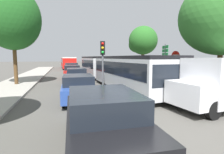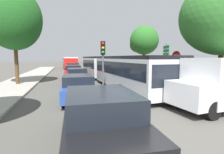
% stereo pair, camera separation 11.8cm
% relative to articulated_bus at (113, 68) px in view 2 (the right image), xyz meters
% --- Properties ---
extents(ground_plane, '(200.00, 200.00, 0.00)m').
position_rel_articulated_bus_xyz_m(ground_plane, '(-1.70, -10.73, -1.40)').
color(ground_plane, '#4F4C47').
extents(kerb_strip_left, '(3.20, 43.56, 0.14)m').
position_rel_articulated_bus_xyz_m(kerb_strip_left, '(-8.13, 6.05, -1.33)').
color(kerb_strip_left, '#9E998E').
rests_on(kerb_strip_left, ground).
extents(articulated_bus, '(3.74, 16.52, 2.43)m').
position_rel_articulated_bus_xyz_m(articulated_bus, '(0.00, 0.00, 0.00)').
color(articulated_bus, silver).
rests_on(articulated_bus, ground).
extents(city_bus_rear, '(2.87, 11.13, 2.38)m').
position_rel_articulated_bus_xyz_m(city_bus_rear, '(-3.33, 22.83, -0.03)').
color(city_bus_rear, red).
rests_on(city_bus_rear, ground).
extents(queued_car_black, '(1.94, 4.32, 1.48)m').
position_rel_articulated_bus_xyz_m(queued_car_black, '(-3.25, -10.82, -0.65)').
color(queued_car_black, black).
rests_on(queued_car_black, ground).
extents(queued_car_blue, '(1.82, 4.04, 1.39)m').
position_rel_articulated_bus_xyz_m(queued_car_blue, '(-3.47, -5.56, -0.70)').
color(queued_car_blue, '#284799').
rests_on(queued_car_blue, ground).
extents(queued_car_navy, '(1.83, 4.06, 1.39)m').
position_rel_articulated_bus_xyz_m(queued_car_navy, '(-3.13, 0.32, -0.70)').
color(queued_car_navy, navy).
rests_on(queued_car_navy, ground).
extents(queued_car_red, '(1.91, 4.25, 1.46)m').
position_rel_articulated_bus_xyz_m(queued_car_red, '(-3.29, 5.17, -0.67)').
color(queued_car_red, '#B21E19').
rests_on(queued_car_red, ground).
extents(queued_car_silver, '(2.01, 4.45, 1.53)m').
position_rel_articulated_bus_xyz_m(queued_car_silver, '(-3.08, 10.73, -0.63)').
color(queued_car_silver, '#B7BABF').
rests_on(queued_car_silver, ground).
extents(traffic_light, '(0.36, 0.39, 3.40)m').
position_rel_articulated_bus_xyz_m(traffic_light, '(-1.66, -3.62, 1.09)').
color(traffic_light, '#56595E').
rests_on(traffic_light, ground).
extents(no_entry_sign, '(0.70, 0.08, 2.82)m').
position_rel_articulated_bus_xyz_m(no_entry_sign, '(3.96, -3.61, 0.47)').
color(no_entry_sign, '#56595E').
rests_on(no_entry_sign, ground).
extents(direction_sign_post, '(0.33, 1.38, 3.60)m').
position_rel_articulated_bus_xyz_m(direction_sign_post, '(5.11, -0.36, 1.16)').
color(direction_sign_post, '#56595E').
rests_on(direction_sign_post, ground).
extents(tree_left_mid, '(4.36, 4.36, 7.90)m').
position_rel_articulated_bus_xyz_m(tree_left_mid, '(-8.01, 0.86, 4.00)').
color(tree_left_mid, '#51381E').
rests_on(tree_left_mid, ground).
extents(tree_right_near, '(5.03, 5.03, 7.01)m').
position_rel_articulated_bus_xyz_m(tree_right_near, '(4.95, -6.59, 3.21)').
color(tree_right_near, '#51381E').
rests_on(tree_right_near, ground).
extents(tree_right_mid, '(3.39, 3.39, 6.03)m').
position_rel_articulated_bus_xyz_m(tree_right_mid, '(4.94, 4.38, 2.83)').
color(tree_right_mid, '#51381E').
rests_on(tree_right_mid, ground).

